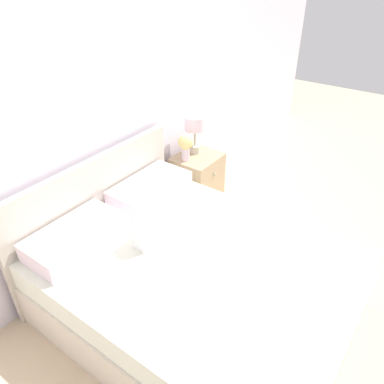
{
  "coord_description": "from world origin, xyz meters",
  "views": [
    {
      "loc": [
        -1.5,
        -2.02,
        2.22
      ],
      "look_at": [
        0.55,
        -0.54,
        0.59
      ],
      "focal_mm": 35.0,
      "sensor_mm": 36.0,
      "label": 1
    }
  ],
  "objects": [
    {
      "name": "bed",
      "position": [
        0.0,
        -0.92,
        0.29
      ],
      "size": [
        1.6,
        1.98,
        0.95
      ],
      "color": "beige",
      "rests_on": "ground_plane"
    },
    {
      "name": "table_lamp",
      "position": [
        1.14,
        -0.14,
        0.85
      ],
      "size": [
        0.19,
        0.19,
        0.37
      ],
      "color": "beige",
      "rests_on": "nightstand"
    },
    {
      "name": "ground_plane",
      "position": [
        0.0,
        0.0,
        0.0
      ],
      "size": [
        12.0,
        12.0,
        0.0
      ],
      "primitive_type": "plane",
      "color": "#CCB28E"
    },
    {
      "name": "wall_back",
      "position": [
        0.0,
        0.07,
        1.3
      ],
      "size": [
        8.0,
        0.06,
        2.6
      ],
      "color": "white",
      "rests_on": "ground_plane"
    },
    {
      "name": "flower_vase",
      "position": [
        0.97,
        -0.17,
        0.74
      ],
      "size": [
        0.14,
        0.14,
        0.25
      ],
      "color": "silver",
      "rests_on": "nightstand"
    },
    {
      "name": "nightstand",
      "position": [
        1.09,
        -0.21,
        0.29
      ],
      "size": [
        0.43,
        0.4,
        0.58
      ],
      "color": "tan",
      "rests_on": "ground_plane"
    }
  ]
}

